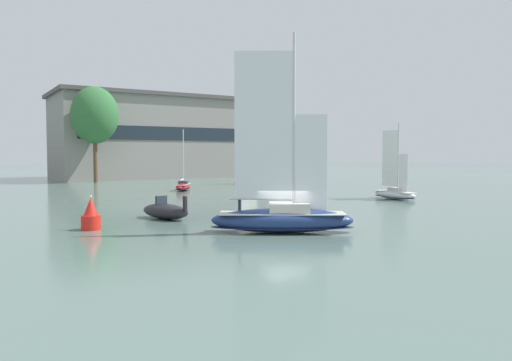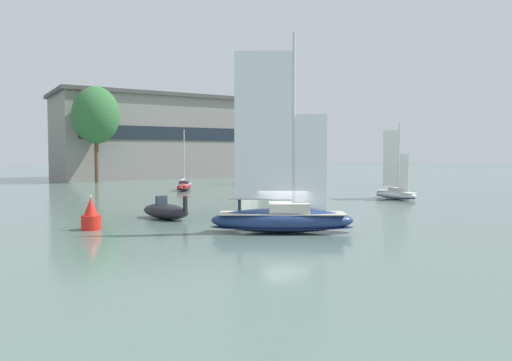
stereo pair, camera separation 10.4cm
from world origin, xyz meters
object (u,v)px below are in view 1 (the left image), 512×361
object	(u,v)px
sailboat_main	(282,216)
sailboat_moored_far_slip	(183,186)
motor_tender	(165,211)
tree_shore_right	(95,115)
sailboat_moored_near_marina	(249,179)
sailboat_moored_outer_mooring	(395,193)
channel_buoy	(91,216)

from	to	relation	value
sailboat_main	sailboat_moored_far_slip	bearing A→B (deg)	76.07
sailboat_moored_far_slip	motor_tender	bearing A→B (deg)	-115.68
tree_shore_right	motor_tender	bearing A→B (deg)	-98.28
tree_shore_right	sailboat_main	size ratio (longest dim) A/B	1.34
sailboat_moored_near_marina	sailboat_moored_far_slip	distance (m)	16.57
tree_shore_right	sailboat_main	bearing A→B (deg)	-93.49
sailboat_moored_outer_mooring	sailboat_moored_far_slip	bearing A→B (deg)	120.61
sailboat_main	channel_buoy	bearing A→B (deg)	143.55
tree_shore_right	motor_tender	distance (m)	52.21
sailboat_moored_far_slip	channel_buoy	xyz separation A→B (m)	(-18.36, -28.56, 0.31)
tree_shore_right	sailboat_moored_near_marina	bearing A→B (deg)	-40.27
channel_buoy	sailboat_moored_near_marina	bearing A→B (deg)	47.87
sailboat_moored_far_slip	sailboat_moored_outer_mooring	world-z (taller)	sailboat_moored_far_slip
sailboat_moored_far_slip	channel_buoy	size ratio (longest dim) A/B	3.70
tree_shore_right	sailboat_main	distance (m)	61.14
sailboat_moored_near_marina	sailboat_moored_outer_mooring	size ratio (longest dim) A/B	1.04
sailboat_moored_near_marina	sailboat_moored_far_slip	xyz separation A→B (m)	(-14.58, -7.86, -0.17)
tree_shore_right	channel_buoy	bearing A→B (deg)	-103.96
sailboat_moored_near_marina	motor_tender	world-z (taller)	sailboat_moored_near_marina
sailboat_main	channel_buoy	distance (m)	11.85
channel_buoy	sailboat_main	bearing A→B (deg)	-36.45
sailboat_main	channel_buoy	xyz separation A→B (m)	(-9.53, 7.04, -0.11)
sailboat_main	motor_tender	world-z (taller)	sailboat_main
motor_tender	channel_buoy	world-z (taller)	channel_buoy
channel_buoy	sailboat_moored_outer_mooring	bearing A→B (deg)	9.16
sailboat_main	sailboat_moored_outer_mooring	size ratio (longest dim) A/B	1.50
tree_shore_right	sailboat_moored_near_marina	distance (m)	27.88
motor_tender	channel_buoy	bearing A→B (deg)	-156.54
sailboat_main	sailboat_moored_near_marina	size ratio (longest dim) A/B	1.43
motor_tender	sailboat_moored_outer_mooring	bearing A→B (deg)	5.74
sailboat_moored_far_slip	sailboat_moored_outer_mooring	distance (m)	27.15
sailboat_main	motor_tender	distance (m)	10.27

